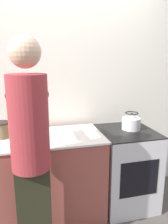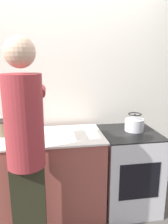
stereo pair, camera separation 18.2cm
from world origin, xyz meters
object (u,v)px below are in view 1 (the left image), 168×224
Objects in this scene: cutting_board at (27,141)px; knife at (22,140)px; oven at (125,167)px; kettle at (131,122)px; canister_jar at (2,130)px; person at (30,147)px.

cutting_board is 1.22× the size of knife.
oven is at bearing 5.76° from cutting_board.
kettle reaches higher than canister_jar.
oven is 0.53m from kettle.
oven is 4.30× the size of kettle.
kettle is at bearing 28.99° from oven.
oven is at bearing 28.91° from knife.
kettle is at bearing -1.23° from canister_jar.
oven is 1.41m from canister_jar.
cutting_board is at bearing -37.01° from canister_jar.
person reaches higher than canister_jar.
kettle is 1.26× the size of canister_jar.
oven is 1.17m from cutting_board.
person is (-1.04, -0.51, 0.56)m from oven.
kettle is (1.13, 0.14, 0.05)m from cutting_board.
cutting_board is (-0.03, 0.41, -0.09)m from person.
cutting_board is (-1.07, -0.11, 0.47)m from oven.
canister_jar reaches higher than knife.
kettle is (1.17, 0.16, 0.04)m from knife.
canister_jar reaches higher than cutting_board.
canister_jar is (-1.30, 0.06, 0.54)m from oven.
cutting_board is 0.29m from canister_jar.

